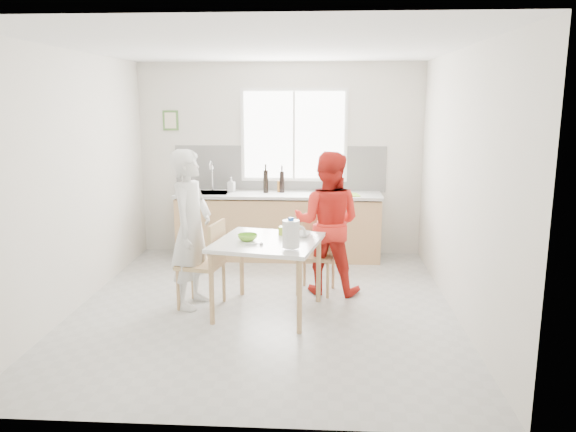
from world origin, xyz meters
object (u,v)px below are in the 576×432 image
chair_left (207,260)px  wine_bottle_b (282,182)px  chair_far (317,250)px  bowl_green (247,237)px  dining_table (268,248)px  person_white (191,229)px  milk_jug (291,234)px  wine_bottle_a (266,181)px  bowl_white (302,234)px  person_red (327,223)px

chair_left → wine_bottle_b: bearing=173.2°
chair_far → wine_bottle_b: bearing=121.0°
chair_left → bowl_green: bearing=84.0°
dining_table → chair_far: chair_far is taller
person_white → milk_jug: 1.21m
wine_bottle_a → wine_bottle_b: size_ratio=1.07×
chair_far → bowl_white: (-0.16, -0.55, 0.32)m
bowl_white → wine_bottle_b: (-0.35, 1.97, 0.27)m
chair_left → wine_bottle_b: wine_bottle_b is taller
dining_table → bowl_green: bearing=-177.2°
person_white → wine_bottle_a: 2.06m
wine_bottle_a → chair_far: bearing=-62.2°
chair_left → person_white: 0.37m
dining_table → bowl_white: bearing=28.6°
wine_bottle_b → milk_jug: bearing=-83.8°
bowl_green → wine_bottle_b: bearing=84.8°
bowl_green → wine_bottle_b: 2.19m
person_red → wine_bottle_b: (-0.63, 1.46, 0.25)m
milk_jug → dining_table: bearing=139.3°
dining_table → wine_bottle_b: 2.19m
bowl_white → milk_jug: 0.55m
dining_table → bowl_white: size_ratio=6.05×
chair_far → milk_jug: milk_jug is taller
person_white → chair_left: bearing=-90.0°
chair_left → person_red: (1.28, 0.57, 0.30)m
chair_far → person_red: size_ratio=0.54×
bowl_green → wine_bottle_a: wine_bottle_a is taller
chair_far → bowl_green: chair_far is taller
dining_table → chair_far: 0.91m
wine_bottle_a → bowl_white: bearing=-73.5°
wine_bottle_a → chair_left: bearing=-102.3°
bowl_green → wine_bottle_a: (-0.03, 2.13, 0.27)m
chair_left → chair_far: bearing=128.4°
wine_bottle_a → bowl_green: bearing=-89.3°
dining_table → wine_bottle_a: wine_bottle_a is taller
chair_far → dining_table: bearing=-113.2°
chair_far → bowl_green: (-0.71, -0.74, 0.33)m
chair_far → wine_bottle_b: 1.62m
person_red → wine_bottle_a: (-0.85, 1.43, 0.26)m
chair_left → wine_bottle_a: 2.11m
dining_table → chair_left: size_ratio=1.27×
chair_far → milk_jug: size_ratio=3.00×
person_red → milk_jug: bearing=82.4°
dining_table → wine_bottle_b: wine_bottle_b is taller
bowl_green → wine_bottle_b: wine_bottle_b is taller
bowl_white → wine_bottle_b: bearing=100.1°
dining_table → chair_far: (0.50, 0.73, -0.22)m
bowl_green → person_white: bearing=164.4°
person_red → bowl_green: bearing=51.9°
chair_left → milk_jug: (0.93, -0.47, 0.42)m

